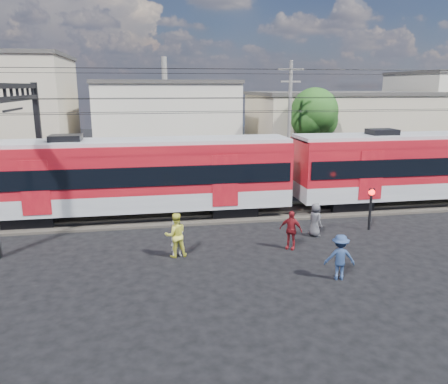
{
  "coord_description": "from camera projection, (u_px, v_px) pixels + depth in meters",
  "views": [
    {
      "loc": [
        -3.83,
        -14.39,
        6.78
      ],
      "look_at": [
        -0.39,
        5.0,
        2.0
      ],
      "focal_mm": 35.0,
      "sensor_mm": 36.0,
      "label": 1
    }
  ],
  "objects": [
    {
      "name": "building_mideast",
      "position": [
        340.0,
        126.0,
        40.61
      ],
      "size": [
        16.32,
        10.2,
        6.3
      ],
      "color": "#B8A88D",
      "rests_on": "ground"
    },
    {
      "name": "rail_near",
      "position": [
        224.0,
        215.0,
        22.91
      ],
      "size": [
        70.0,
        0.12,
        0.12
      ],
      "primitive_type": "cube",
      "color": "#59544C",
      "rests_on": "track_bed"
    },
    {
      "name": "tree_near",
      "position": [
        316.0,
        114.0,
        33.79
      ],
      "size": [
        3.82,
        3.64,
        6.72
      ],
      "color": "#382619",
      "rests_on": "ground"
    },
    {
      "name": "building_east",
      "position": [
        448.0,
        112.0,
        46.58
      ],
      "size": [
        10.2,
        10.2,
        8.3
      ],
      "color": "beige",
      "rests_on": "ground"
    },
    {
      "name": "pedestrian_e",
      "position": [
        315.0,
        220.0,
        20.15
      ],
      "size": [
        0.71,
        0.88,
        1.57
      ],
      "primitive_type": "imported",
      "rotation": [
        0.0,
        0.0,
        1.88
      ],
      "color": "#47474B",
      "rests_on": "ground"
    },
    {
      "name": "pedestrian_d",
      "position": [
        291.0,
        230.0,
        18.54
      ],
      "size": [
        1.04,
        0.91,
        1.68
      ],
      "primitive_type": "imported",
      "rotation": [
        0.0,
        0.0,
        -0.62
      ],
      "color": "maroon",
      "rests_on": "ground"
    },
    {
      "name": "pedestrian_b",
      "position": [
        176.0,
        235.0,
        17.66
      ],
      "size": [
        0.98,
        0.81,
        1.84
      ],
      "primitive_type": "imported",
      "rotation": [
        0.0,
        0.0,
        3.27
      ],
      "color": "#D5D342",
      "rests_on": "ground"
    },
    {
      "name": "crossing_signal",
      "position": [
        371.0,
        201.0,
        20.86
      ],
      "size": [
        0.3,
        0.3,
        2.06
      ],
      "color": "black",
      "rests_on": "ground"
    },
    {
      "name": "commuter_train",
      "position": [
        138.0,
        174.0,
        22.37
      ],
      "size": [
        50.3,
        3.08,
        4.17
      ],
      "color": "black",
      "rests_on": "ground"
    },
    {
      "name": "utility_pole_mid",
      "position": [
        289.0,
        120.0,
        30.32
      ],
      "size": [
        1.8,
        0.24,
        8.5
      ],
      "color": "slate",
      "rests_on": "ground"
    },
    {
      "name": "rail_far",
      "position": [
        219.0,
        208.0,
        24.34
      ],
      "size": [
        70.0,
        0.12,
        0.12
      ],
      "primitive_type": "cube",
      "color": "#59544C",
      "rests_on": "track_bed"
    },
    {
      "name": "ground",
      "position": [
        258.0,
        276.0,
        16.01
      ],
      "size": [
        120.0,
        120.0,
        0.0
      ],
      "primitive_type": "plane",
      "color": "black",
      "rests_on": "ground"
    },
    {
      "name": "building_midwest",
      "position": [
        166.0,
        121.0,
        40.65
      ],
      "size": [
        12.24,
        12.24,
        7.3
      ],
      "color": "beige",
      "rests_on": "ground"
    },
    {
      "name": "pedestrian_a",
      "position": [
        177.0,
        238.0,
        17.71
      ],
      "size": [
        0.68,
        0.6,
        1.58
      ],
      "primitive_type": "imported",
      "rotation": [
        0.0,
        0.0,
        0.46
      ],
      "color": "silver",
      "rests_on": "ground"
    },
    {
      "name": "pedestrian_c",
      "position": [
        340.0,
        257.0,
        15.58
      ],
      "size": [
        1.19,
        0.84,
        1.68
      ],
      "primitive_type": "imported",
      "rotation": [
        0.0,
        0.0,
        2.93
      ],
      "color": "navy",
      "rests_on": "ground"
    },
    {
      "name": "catenary",
      "position": [
        44.0,
        121.0,
        20.99
      ],
      "size": [
        70.0,
        9.3,
        7.52
      ],
      "color": "black",
      "rests_on": "ground"
    },
    {
      "name": "track_bed",
      "position": [
        222.0,
        214.0,
        23.65
      ],
      "size": [
        70.0,
        3.4,
        0.12
      ],
      "primitive_type": "cube",
      "color": "#2D2823",
      "rests_on": "ground"
    }
  ]
}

